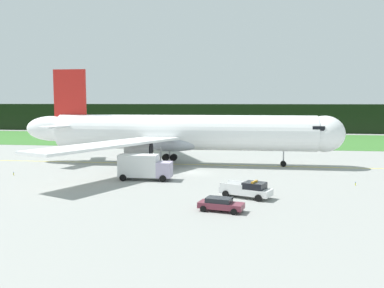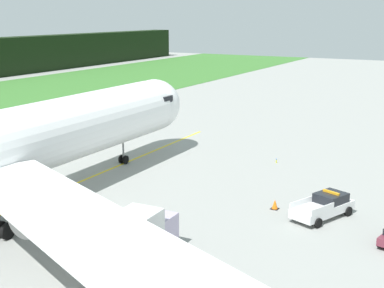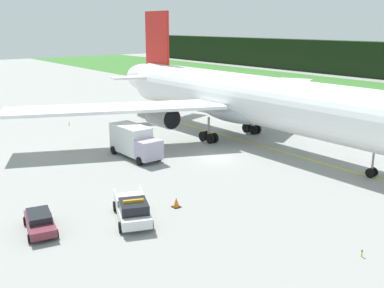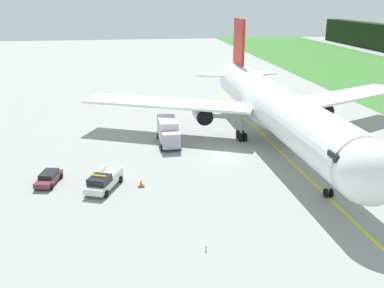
{
  "view_description": "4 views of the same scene",
  "coord_description": "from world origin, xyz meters",
  "px_view_note": "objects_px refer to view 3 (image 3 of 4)",
  "views": [
    {
      "loc": [
        9.07,
        -59.16,
        10.41
      ],
      "look_at": [
        -1.34,
        7.63,
        3.41
      ],
      "focal_mm": 38.52,
      "sensor_mm": 36.0,
      "label": 1
    },
    {
      "loc": [
        -31.27,
        -24.76,
        15.38
      ],
      "look_at": [
        5.61,
        -4.75,
        5.23
      ],
      "focal_mm": 50.61,
      "sensor_mm": 36.0,
      "label": 2
    },
    {
      "loc": [
        34.54,
        -29.44,
        13.81
      ],
      "look_at": [
        0.16,
        -3.31,
        2.16
      ],
      "focal_mm": 41.31,
      "sensor_mm": 36.0,
      "label": 3
    },
    {
      "loc": [
        50.87,
        -11.88,
        19.34
      ],
      "look_at": [
        2.22,
        -4.57,
        2.5
      ],
      "focal_mm": 40.47,
      "sensor_mm": 36.0,
      "label": 4
    }
  ],
  "objects_px": {
    "apron_cone": "(176,202)",
    "catering_truck": "(134,141)",
    "ops_pickup_truck": "(132,209)",
    "staff_car": "(40,221)",
    "airliner": "(246,99)"
  },
  "relations": [
    {
      "from": "apron_cone",
      "to": "catering_truck",
      "type": "bearing_deg",
      "value": 162.83
    },
    {
      "from": "ops_pickup_truck",
      "to": "staff_car",
      "type": "bearing_deg",
      "value": -112.39
    },
    {
      "from": "airliner",
      "to": "ops_pickup_truck",
      "type": "xyz_separation_m",
      "value": [
        11.55,
        -22.42,
        -4.29
      ]
    },
    {
      "from": "airliner",
      "to": "staff_car",
      "type": "xyz_separation_m",
      "value": [
        9.11,
        -28.35,
        -4.5
      ]
    },
    {
      "from": "apron_cone",
      "to": "airliner",
      "type": "bearing_deg",
      "value": 121.82
    },
    {
      "from": "ops_pickup_truck",
      "to": "catering_truck",
      "type": "xyz_separation_m",
      "value": [
        -13.9,
        8.24,
        0.89
      ]
    },
    {
      "from": "ops_pickup_truck",
      "to": "staff_car",
      "type": "relative_size",
      "value": 1.31
    },
    {
      "from": "ops_pickup_truck",
      "to": "staff_car",
      "type": "height_order",
      "value": "ops_pickup_truck"
    },
    {
      "from": "catering_truck",
      "to": "staff_car",
      "type": "height_order",
      "value": "catering_truck"
    },
    {
      "from": "catering_truck",
      "to": "staff_car",
      "type": "distance_m",
      "value": 18.26
    },
    {
      "from": "staff_car",
      "to": "apron_cone",
      "type": "distance_m",
      "value": 10.18
    },
    {
      "from": "ops_pickup_truck",
      "to": "catering_truck",
      "type": "relative_size",
      "value": 0.84
    },
    {
      "from": "airliner",
      "to": "catering_truck",
      "type": "relative_size",
      "value": 7.49
    },
    {
      "from": "staff_car",
      "to": "apron_cone",
      "type": "bearing_deg",
      "value": 76.72
    },
    {
      "from": "airliner",
      "to": "ops_pickup_truck",
      "type": "distance_m",
      "value": 25.59
    }
  ]
}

